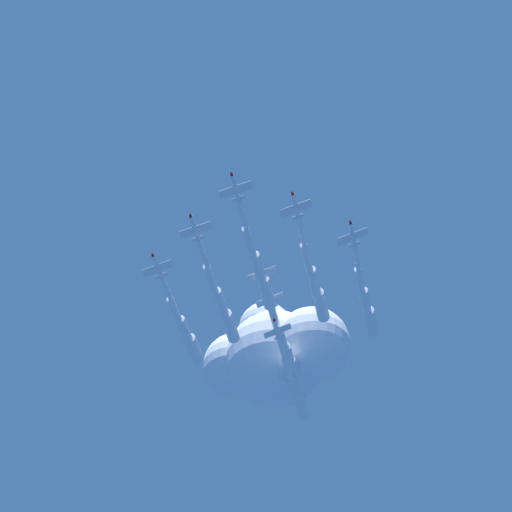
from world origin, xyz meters
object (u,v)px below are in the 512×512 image
object	(u,v)px
jet_starboard_inner	(221,304)
jet_starboard_mid	(185,330)
jet_port_inner	(314,282)
jet_starboard_outer	(286,353)
jet_port_mid	(365,301)
jet_port_outer	(281,338)
jet_lead	(259,268)
jet_trail_port	(295,388)

from	to	relation	value
jet_starboard_inner	jet_starboard_mid	world-z (taller)	jet_starboard_inner
jet_port_inner	jet_starboard_outer	bearing A→B (deg)	-51.76
jet_starboard_inner	jet_port_mid	bearing A→B (deg)	-152.13
jet_port_outer	jet_port_inner	bearing A→B (deg)	134.99
jet_port_outer	jet_starboard_outer	size ratio (longest dim) A/B	1.12
jet_port_mid	jet_port_outer	xyz separation A→B (m)	(29.57, -6.80, 1.33)
jet_port_inner	jet_starboard_inner	size ratio (longest dim) A/B	0.98
jet_starboard_inner	jet_starboard_mid	xyz separation A→B (m)	(14.70, -5.11, -0.69)
jet_port_inner	jet_port_outer	bearing A→B (deg)	-45.01
jet_lead	jet_starboard_inner	bearing A→B (deg)	-27.95
jet_starboard_mid	jet_port_inner	bearing A→B (deg)	-178.08
jet_starboard_inner	jet_trail_port	bearing A→B (deg)	-90.24
jet_port_mid	jet_starboard_outer	world-z (taller)	jet_starboard_outer
jet_lead	jet_starboard_outer	size ratio (longest dim) A/B	1.11
jet_lead	jet_trail_port	distance (m)	60.01
jet_port_mid	jet_starboard_mid	distance (m)	52.77
jet_starboard_inner	jet_starboard_outer	distance (m)	33.99
jet_lead	jet_starboard_mid	world-z (taller)	jet_lead
jet_starboard_outer	jet_port_outer	bearing A→B (deg)	103.99
jet_trail_port	jet_starboard_inner	bearing A→B (deg)	89.76
jet_port_mid	jet_port_outer	bearing A→B (deg)	-12.95
jet_lead	jet_port_outer	distance (m)	35.83
jet_starboard_outer	jet_trail_port	distance (m)	16.58
jet_port_inner	jet_port_outer	world-z (taller)	jet_port_inner
jet_port_inner	jet_lead	bearing A→B (deg)	56.60
jet_starboard_mid	jet_trail_port	size ratio (longest dim) A/B	0.91
jet_port_inner	jet_starboard_outer	xyz separation A→B (m)	(21.33, -27.06, 0.10)
jet_port_mid	jet_starboard_mid	size ratio (longest dim) A/B	1.00
jet_port_inner	jet_starboard_mid	distance (m)	40.87
jet_lead	jet_port_inner	bearing A→B (deg)	-123.40
jet_starboard_mid	jet_port_mid	bearing A→B (deg)	-164.61
jet_lead	jet_port_mid	distance (m)	34.17
jet_port_inner	jet_port_mid	distance (m)	16.26
jet_port_inner	jet_port_outer	size ratio (longest dim) A/B	0.99
jet_starboard_mid	jet_port_outer	bearing A→B (deg)	-135.63
jet_port_outer	jet_starboard_mid	bearing A→B (deg)	44.37
jet_trail_port	jet_port_mid	bearing A→B (deg)	139.92
jet_starboard_mid	jet_starboard_outer	size ratio (longest dim) A/B	1.05
jet_port_inner	jet_port_mid	bearing A→B (deg)	-128.76
jet_port_inner	jet_trail_port	world-z (taller)	jet_port_inner
jet_port_inner	jet_port_outer	xyz separation A→B (m)	(19.42, -19.43, -0.01)
jet_port_inner	jet_port_mid	xyz separation A→B (m)	(-10.14, -12.63, -1.34)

